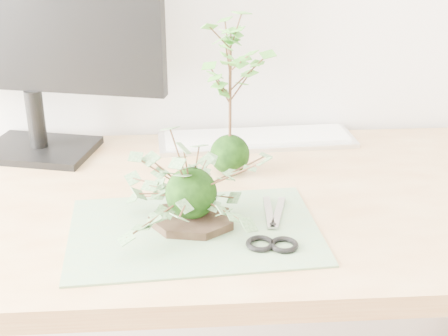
{
  "coord_description": "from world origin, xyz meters",
  "views": [
    {
      "loc": [
        -0.07,
        0.14,
        1.28
      ],
      "look_at": [
        0.0,
        1.14,
        0.84
      ],
      "focal_mm": 50.0,
      "sensor_mm": 36.0,
      "label": 1
    }
  ],
  "objects": [
    {
      "name": "cutting_mat",
      "position": [
        -0.06,
        1.09,
        0.74
      ],
      "size": [
        0.45,
        0.32,
        0.0
      ],
      "primitive_type": "cube",
      "rotation": [
        0.0,
        0.0,
        0.07
      ],
      "color": "#688B64",
      "rests_on": "desk"
    },
    {
      "name": "monitor",
      "position": [
        -0.4,
        1.49,
        1.05
      ],
      "size": [
        0.59,
        0.23,
        0.53
      ],
      "rotation": [
        0.0,
        0.0,
        -0.25
      ],
      "color": "black",
      "rests_on": "desk"
    },
    {
      "name": "keyboard",
      "position": [
        0.1,
        1.51,
        0.75
      ],
      "size": [
        0.47,
        0.16,
        0.02
      ],
      "rotation": [
        0.0,
        0.0,
        0.05
      ],
      "color": "silver",
      "rests_on": "desk"
    },
    {
      "name": "stone_dish",
      "position": [
        -0.06,
        1.12,
        0.75
      ],
      "size": [
        0.18,
        0.18,
        0.01
      ],
      "primitive_type": "cylinder",
      "rotation": [
        0.0,
        0.0,
        -0.19
      ],
      "color": "black",
      "rests_on": "cutting_mat"
    },
    {
      "name": "scissors",
      "position": [
        0.08,
        1.05,
        0.75
      ],
      "size": [
        0.1,
        0.2,
        0.01
      ],
      "rotation": [
        0.0,
        0.0,
        -0.16
      ],
      "color": "#9C9C9D",
      "rests_on": "cutting_mat"
    },
    {
      "name": "maple_kokedama",
      "position": [
        0.03,
        1.34,
        0.98
      ],
      "size": [
        0.23,
        0.23,
        0.35
      ],
      "rotation": [
        0.0,
        0.0,
        -0.27
      ],
      "color": "black",
      "rests_on": "desk"
    },
    {
      "name": "ivy_kokedama",
      "position": [
        -0.06,
        1.12,
        0.85
      ],
      "size": [
        0.3,
        0.3,
        0.18
      ],
      "rotation": [
        0.0,
        0.0,
        0.2
      ],
      "color": "black",
      "rests_on": "stone_dish"
    },
    {
      "name": "desk",
      "position": [
        0.02,
        1.23,
        0.65
      ],
      "size": [
        1.6,
        0.7,
        0.74
      ],
      "color": "tan",
      "rests_on": "ground_plane"
    }
  ]
}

